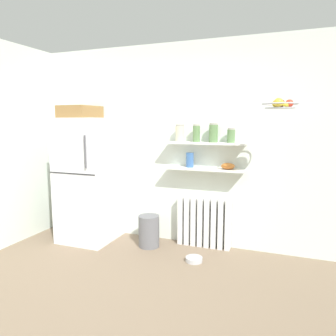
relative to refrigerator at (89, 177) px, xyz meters
name	(u,v)px	position (x,y,z in m)	size (l,w,h in m)	color
ground_plane	(146,299)	(1.37, -1.14, -0.86)	(7.04, 7.04, 0.00)	#7A6651
back_wall	(195,145)	(1.37, 0.41, 0.44)	(7.04, 0.10, 2.60)	silver
refrigerator	(89,177)	(0.00, 0.00, 0.00)	(0.68, 0.74, 1.81)	silver
radiator	(204,222)	(1.54, 0.28, -0.54)	(0.68, 0.12, 0.64)	white
wall_shelf_lower	(204,169)	(1.54, 0.25, 0.16)	(1.00, 0.22, 0.03)	white
wall_shelf_upper	(205,143)	(1.54, 0.25, 0.48)	(1.00, 0.22, 0.03)	white
storage_jar_0	(180,133)	(1.22, 0.25, 0.60)	(0.12, 0.12, 0.21)	beige
storage_jar_1	(196,133)	(1.43, 0.25, 0.60)	(0.09, 0.09, 0.22)	#5B7F4C
storage_jar_2	(213,133)	(1.65, 0.25, 0.61)	(0.11, 0.11, 0.23)	#5B7F4C
storage_jar_3	(231,135)	(1.86, 0.25, 0.58)	(0.09, 0.09, 0.18)	#5B7F4C
vase	(190,160)	(1.35, 0.25, 0.26)	(0.10, 0.10, 0.19)	#38609E
shelf_bowl	(228,166)	(1.83, 0.25, 0.21)	(0.17, 0.17, 0.08)	orange
trash_bin	(149,231)	(0.88, 0.02, -0.66)	(0.27, 0.27, 0.41)	slate
pet_food_bowl	(194,259)	(1.55, -0.22, -0.84)	(0.20, 0.20, 0.05)	#B7B7BC
hanging_fruit_basket	(281,104)	(2.42, -0.23, 0.91)	(0.35, 0.35, 0.10)	#B2B2B7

